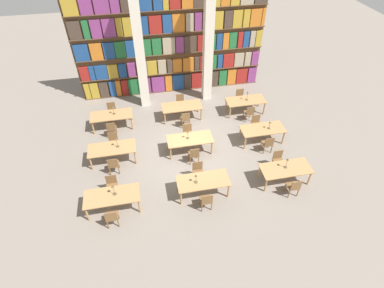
{
  "coord_description": "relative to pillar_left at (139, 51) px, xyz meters",
  "views": [
    {
      "loc": [
        -1.82,
        -9.5,
        9.17
      ],
      "look_at": [
        0.0,
        -0.25,
        0.66
      ],
      "focal_mm": 28.0,
      "sensor_mm": 36.0,
      "label": 1
    }
  ],
  "objects": [
    {
      "name": "ground_plane",
      "position": [
        1.67,
        -4.15,
        -3.0
      ],
      "size": [
        40.0,
        40.0,
        0.0
      ],
      "primitive_type": "plane",
      "color": "gray"
    },
    {
      "name": "bookshelf_bank",
      "position": [
        1.67,
        1.1,
        -0.36
      ],
      "size": [
        9.84,
        0.35,
        5.5
      ],
      "color": "brown",
      "rests_on": "ground_plane"
    },
    {
      "name": "pillar_left",
      "position": [
        0.0,
        0.0,
        0.0
      ],
      "size": [
        0.45,
        0.45,
        6.0
      ],
      "color": "silver",
      "rests_on": "ground_plane"
    },
    {
      "name": "pillar_center",
      "position": [
        3.34,
        0.0,
        0.0
      ],
      "size": [
        0.45,
        0.45,
        6.0
      ],
      "color": "silver",
      "rests_on": "ground_plane"
    },
    {
      "name": "reading_table_0",
      "position": [
        -1.66,
        -6.6,
        -2.34
      ],
      "size": [
        1.97,
        0.88,
        0.74
      ],
      "color": "tan",
      "rests_on": "ground_plane"
    },
    {
      "name": "chair_0",
      "position": [
        -1.7,
        -7.32,
        -2.52
      ],
      "size": [
        0.42,
        0.4,
        0.88
      ],
      "color": "brown",
      "rests_on": "ground_plane"
    },
    {
      "name": "chair_1",
      "position": [
        -1.7,
        -5.87,
        -2.52
      ],
      "size": [
        0.42,
        0.4,
        0.88
      ],
      "rotation": [
        0.0,
        0.0,
        3.14
      ],
      "color": "brown",
      "rests_on": "ground_plane"
    },
    {
      "name": "desk_lamp_0",
      "position": [
        -1.55,
        -6.55,
        -1.95
      ],
      "size": [
        0.14,
        0.14,
        0.47
      ],
      "color": "brown",
      "rests_on": "reading_table_0"
    },
    {
      "name": "reading_table_1",
      "position": [
        1.67,
        -6.53,
        -2.34
      ],
      "size": [
        1.97,
        0.88,
        0.74
      ],
      "color": "tan",
      "rests_on": "ground_plane"
    },
    {
      "name": "chair_2",
      "position": [
        1.63,
        -7.25,
        -2.52
      ],
      "size": [
        0.42,
        0.4,
        0.88
      ],
      "color": "brown",
      "rests_on": "ground_plane"
    },
    {
      "name": "chair_3",
      "position": [
        1.63,
        -5.81,
        -2.52
      ],
      "size": [
        0.42,
        0.4,
        0.88
      ],
      "rotation": [
        0.0,
        0.0,
        3.14
      ],
      "color": "brown",
      "rests_on": "ground_plane"
    },
    {
      "name": "desk_lamp_1",
      "position": [
        1.39,
        -6.57,
        -2.0
      ],
      "size": [
        0.14,
        0.14,
        0.4
      ],
      "color": "brown",
      "rests_on": "reading_table_1"
    },
    {
      "name": "reading_table_2",
      "position": [
        4.95,
        -6.54,
        -2.34
      ],
      "size": [
        1.97,
        0.88,
        0.74
      ],
      "color": "tan",
      "rests_on": "ground_plane"
    },
    {
      "name": "chair_4",
      "position": [
        4.99,
        -7.27,
        -2.52
      ],
      "size": [
        0.42,
        0.4,
        0.88
      ],
      "color": "brown",
      "rests_on": "ground_plane"
    },
    {
      "name": "chair_5",
      "position": [
        4.99,
        -5.82,
        -2.52
      ],
      "size": [
        0.42,
        0.4,
        0.88
      ],
      "rotation": [
        0.0,
        0.0,
        3.14
      ],
      "color": "brown",
      "rests_on": "ground_plane"
    },
    {
      "name": "desk_lamp_2",
      "position": [
        4.95,
        -6.49,
        -1.94
      ],
      "size": [
        0.14,
        0.14,
        0.48
      ],
      "color": "brown",
      "rests_on": "reading_table_2"
    },
    {
      "name": "reading_table_3",
      "position": [
        -1.67,
        -4.07,
        -2.34
      ],
      "size": [
        1.97,
        0.88,
        0.74
      ],
      "color": "tan",
      "rests_on": "ground_plane"
    },
    {
      "name": "chair_6",
      "position": [
        -1.65,
        -4.79,
        -2.52
      ],
      "size": [
        0.42,
        0.4,
        0.88
      ],
      "color": "brown",
      "rests_on": "ground_plane"
    },
    {
      "name": "chair_7",
      "position": [
        -1.65,
        -3.34,
        -2.52
      ],
      "size": [
        0.42,
        0.4,
        0.88
      ],
      "rotation": [
        0.0,
        0.0,
        3.14
      ],
      "color": "brown",
      "rests_on": "ground_plane"
    },
    {
      "name": "desk_lamp_3",
      "position": [
        -1.42,
        -4.03,
        -1.94
      ],
      "size": [
        0.14,
        0.14,
        0.48
      ],
      "color": "brown",
      "rests_on": "reading_table_3"
    },
    {
      "name": "reading_table_4",
      "position": [
        1.63,
        -4.11,
        -2.34
      ],
      "size": [
        1.97,
        0.88,
        0.74
      ],
      "color": "tan",
      "rests_on": "ground_plane"
    },
    {
      "name": "chair_8",
      "position": [
        1.66,
        -4.83,
        -2.52
      ],
      "size": [
        0.42,
        0.4,
        0.88
      ],
      "color": "brown",
      "rests_on": "ground_plane"
    },
    {
      "name": "chair_9",
      "position": [
        1.66,
        -3.39,
        -2.52
      ],
      "size": [
        0.42,
        0.4,
        0.88
      ],
      "rotation": [
        0.0,
        0.0,
        3.14
      ],
      "color": "brown",
      "rests_on": "ground_plane"
    },
    {
      "name": "desk_lamp_4",
      "position": [
        1.55,
        -4.07,
        -2.0
      ],
      "size": [
        0.14,
        0.14,
        0.4
      ],
      "color": "brown",
      "rests_on": "reading_table_4"
    },
    {
      "name": "reading_table_5",
      "position": [
        4.96,
        -4.07,
        -2.34
      ],
      "size": [
        1.97,
        0.88,
        0.74
      ],
      "color": "tan",
      "rests_on": "ground_plane"
    },
    {
      "name": "chair_10",
      "position": [
        4.95,
        -4.79,
        -2.52
      ],
      "size": [
        0.42,
        0.4,
        0.88
      ],
      "color": "brown",
      "rests_on": "ground_plane"
    },
    {
      "name": "chair_11",
      "position": [
        4.95,
        -3.35,
        -2.52
      ],
      "size": [
        0.42,
        0.4,
        0.88
      ],
      "rotation": [
        0.0,
        0.0,
        3.14
      ],
      "color": "brown",
      "rests_on": "ground_plane"
    },
    {
      "name": "desk_lamp_5",
      "position": [
        5.23,
        -4.11,
        -2.0
      ],
      "size": [
        0.14,
        0.14,
        0.39
      ],
      "color": "brown",
      "rests_on": "reading_table_5"
    },
    {
      "name": "reading_table_6",
      "position": [
        -1.7,
        -1.7,
        -2.34
      ],
      "size": [
        1.97,
        0.88,
        0.74
      ],
      "color": "tan",
      "rests_on": "ground_plane"
    },
    {
      "name": "chair_12",
      "position": [
        -1.73,
        -2.43,
        -2.52
      ],
      "size": [
        0.42,
        0.4,
        0.88
      ],
      "color": "brown",
      "rests_on": "ground_plane"
    },
    {
      "name": "chair_13",
      "position": [
        -1.73,
        -0.98,
        -2.52
      ],
      "size": [
        0.42,
        0.4,
        0.88
      ],
      "rotation": [
        0.0,
        0.0,
        3.14
      ],
      "color": "brown",
      "rests_on": "ground_plane"
    },
    {
      "name": "desk_lamp_6",
      "position": [
        -1.56,
        -1.66,
        -1.98
      ],
      "size": [
        0.14,
        0.14,
        0.42
      ],
      "color": "brown",
      "rests_on": "reading_table_6"
    },
    {
      "name": "reading_table_7",
      "position": [
        1.7,
        -1.63,
        -2.34
      ],
      "size": [
        1.97,
        0.88,
        0.74
      ],
      "color": "tan",
      "rests_on": "ground_plane"
    },
    {
      "name": "chair_14",
      "position": [
        1.74,
        -2.35,
        -2.52
      ],
      "size": [
        0.42,
        0.4,
        0.88
      ],
      "color": "brown",
      "rests_on": "ground_plane"
    },
    {
      "name": "chair_15",
      "position": [
        1.74,
        -0.9,
        -2.52
      ],
      "size": [
        0.42,
        0.4,
        0.88
      ],
      "rotation": [
        0.0,
        0.0,
        3.14
      ],
      "color": "brown",
      "rests_on": "ground_plane"
    },
    {
      "name": "reading_table_8",
      "position": [
        4.95,
        -1.75,
        -2.34
      ],
      "size": [
        1.97,
        0.88,
        0.74
      ],
      "color": "tan",
      "rests_on": "ground_plane"
    },
    {
      "name": "chair_16",
      "position": [
        4.91,
        -2.47,
        -2.52
      ],
      "size": [
        0.42,
        0.4,
        0.88
      ],
      "color": "brown",
      "rests_on": "ground_plane"
    },
    {
      "name": "chair_17",
      "position": [
        4.91,
        -1.03,
        -2.52
      ],
      "size": [
        0.42,
        0.4,
        0.88
      ],
      "rotation": [
        0.0,
        0.0,
        3.14
      ],
      "color": "brown",
      "rests_on": "ground_plane"
    },
    {
      "name": "desk_lamp_7",
      "position": [
        5.0,
        -1.75,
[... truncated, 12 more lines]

